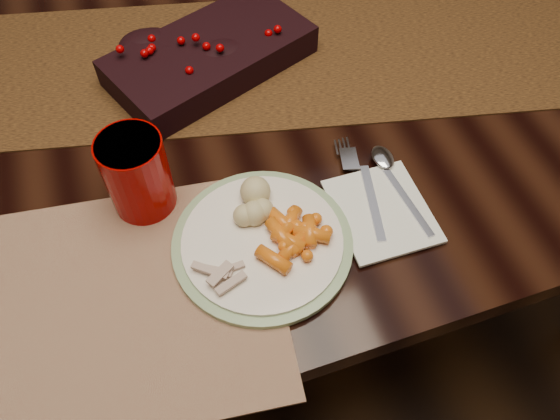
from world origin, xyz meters
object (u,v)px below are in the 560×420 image
object	(u,v)px
turkey_shreds	(225,277)
napkin	(381,211)
centerpiece	(210,52)
baby_carrots	(282,240)
dining_table	(236,217)
red_cup	(137,174)
dinner_plate	(262,242)
placemat_main	(99,306)
mashed_potatoes	(244,202)

from	to	relation	value
turkey_shreds	napkin	xyz separation A→B (m)	(0.24, 0.04, -0.02)
centerpiece	baby_carrots	distance (m)	0.40
dining_table	red_cup	size ratio (longest dim) A/B	14.60
dinner_plate	turkey_shreds	xyz separation A→B (m)	(-0.06, -0.04, 0.02)
dining_table	centerpiece	size ratio (longest dim) A/B	5.20
dining_table	placemat_main	size ratio (longest dim) A/B	3.84
dining_table	placemat_main	xyz separation A→B (m)	(-0.25, -0.33, 0.38)
dinner_plate	red_cup	world-z (taller)	red_cup
turkey_shreds	dinner_plate	bearing A→B (deg)	34.21
dining_table	dinner_plate	distance (m)	0.50
mashed_potatoes	turkey_shreds	size ratio (longest dim) A/B	1.09
placemat_main	baby_carrots	world-z (taller)	baby_carrots
dinner_plate	dining_table	bearing A→B (deg)	85.23
placemat_main	napkin	world-z (taller)	napkin
dining_table	napkin	distance (m)	0.52
dining_table	baby_carrots	world-z (taller)	baby_carrots
centerpiece	red_cup	size ratio (longest dim) A/B	2.80
placemat_main	napkin	xyz separation A→B (m)	(0.41, 0.02, 0.00)
mashed_potatoes	napkin	world-z (taller)	mashed_potatoes
mashed_potatoes	napkin	bearing A→B (deg)	-16.18
placemat_main	baby_carrots	distance (m)	0.25
placemat_main	baby_carrots	bearing A→B (deg)	7.86
dining_table	mashed_potatoes	world-z (taller)	mashed_potatoes
red_cup	baby_carrots	bearing A→B (deg)	-41.58
mashed_potatoes	dining_table	bearing A→B (deg)	82.34
red_cup	dining_table	bearing A→B (deg)	48.90
dinner_plate	centerpiece	bearing A→B (deg)	86.02
napkin	red_cup	world-z (taller)	red_cup
placemat_main	red_cup	distance (m)	0.18
napkin	red_cup	size ratio (longest dim) A/B	1.23
red_cup	placemat_main	bearing A→B (deg)	-121.49
centerpiece	dinner_plate	size ratio (longest dim) A/B	1.39
dinner_plate	red_cup	size ratio (longest dim) A/B	2.02
napkin	turkey_shreds	bearing A→B (deg)	-169.34
baby_carrots	turkey_shreds	distance (m)	0.09
placemat_main	dinner_plate	world-z (taller)	dinner_plate
placemat_main	turkey_shreds	size ratio (longest dim) A/B	6.70
napkin	baby_carrots	bearing A→B (deg)	-174.05
centerpiece	mashed_potatoes	world-z (taller)	centerpiece
placemat_main	turkey_shreds	bearing A→B (deg)	-1.45
dinner_plate	mashed_potatoes	size ratio (longest dim) A/B	3.27
mashed_potatoes	turkey_shreds	distance (m)	0.11
napkin	red_cup	bearing A→B (deg)	158.80
placemat_main	dinner_plate	xyz separation A→B (m)	(0.23, 0.02, 0.01)
mashed_potatoes	placemat_main	bearing A→B (deg)	-161.77
centerpiece	red_cup	xyz separation A→B (m)	(-0.16, -0.25, 0.03)
mashed_potatoes	napkin	distance (m)	0.20
dining_table	centerpiece	xyz separation A→B (m)	(0.00, 0.06, 0.41)
turkey_shreds	red_cup	bearing A→B (deg)	113.47
dining_table	mashed_potatoes	xyz separation A→B (m)	(-0.04, -0.26, 0.41)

